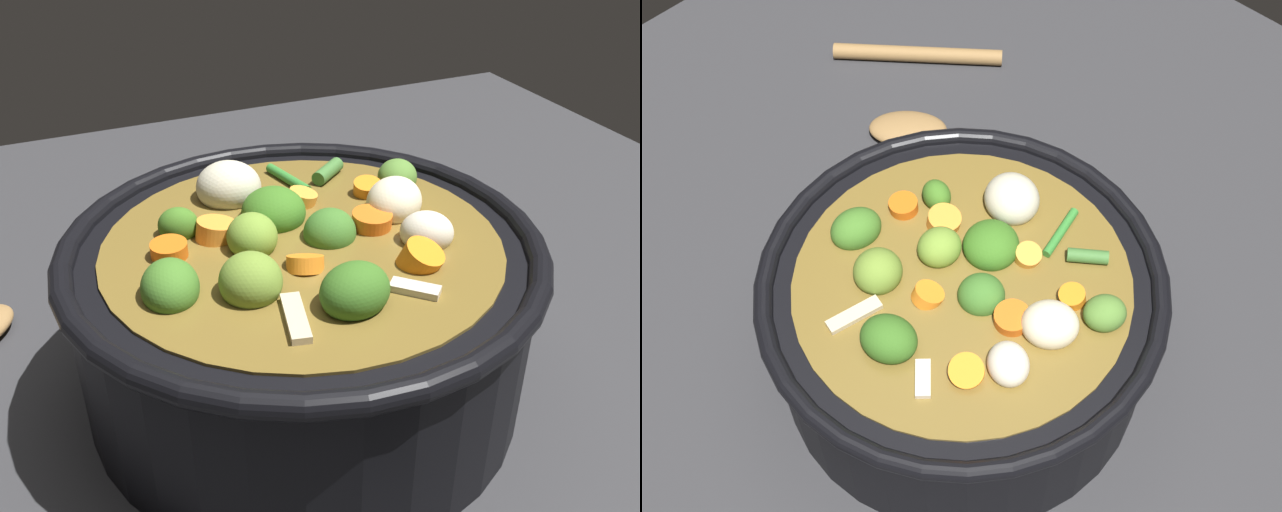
# 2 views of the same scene
# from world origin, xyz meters

# --- Properties ---
(ground_plane) EXTENTS (1.10, 1.10, 0.00)m
(ground_plane) POSITION_xyz_m (0.00, 0.00, 0.00)
(ground_plane) COLOR #2D2D30
(cooking_pot) EXTENTS (0.31, 0.31, 0.14)m
(cooking_pot) POSITION_xyz_m (0.00, -0.00, 0.07)
(cooking_pot) COLOR black
(cooking_pot) RESTS_ON ground_plane
(wooden_spoon) EXTENTS (0.19, 0.19, 0.02)m
(wooden_spoon) POSITION_xyz_m (0.25, -0.18, 0.01)
(wooden_spoon) COLOR olive
(wooden_spoon) RESTS_ON ground_plane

